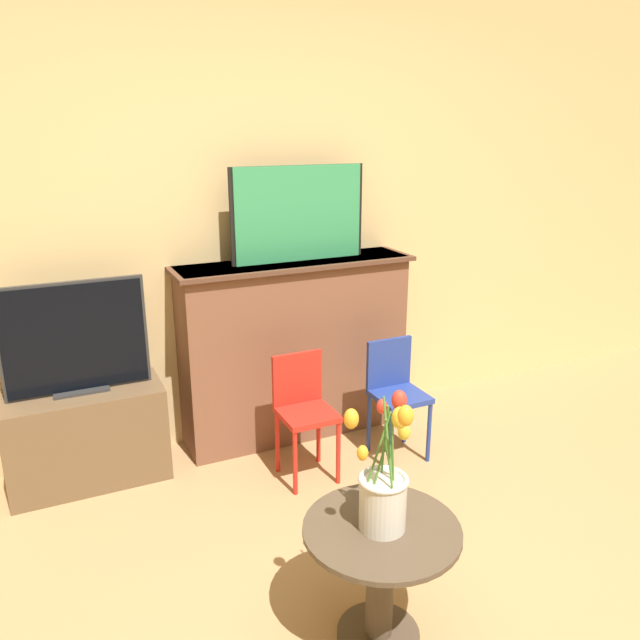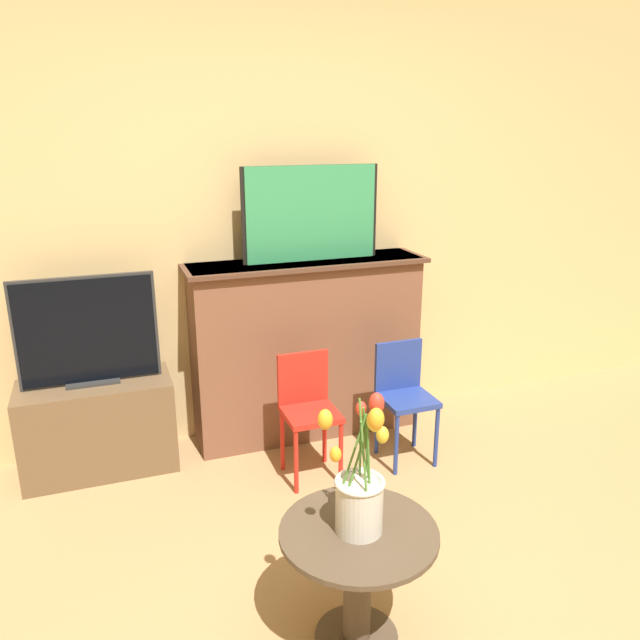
{
  "view_description": "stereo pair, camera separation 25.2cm",
  "coord_description": "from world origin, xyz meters",
  "px_view_note": "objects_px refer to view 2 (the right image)",
  "views": [
    {
      "loc": [
        -1.15,
        -1.28,
        1.82
      ],
      "look_at": [
        0.02,
        1.2,
        0.95
      ],
      "focal_mm": 35.0,
      "sensor_mm": 36.0,
      "label": 1
    },
    {
      "loc": [
        -0.92,
        -1.38,
        1.82
      ],
      "look_at": [
        0.02,
        1.2,
        0.95
      ],
      "focal_mm": 35.0,
      "sensor_mm": 36.0,
      "label": 2
    }
  ],
  "objects_px": {
    "chair_blue": "(404,392)",
    "vase_tulips": "(360,491)",
    "chair_red": "(308,405)",
    "tv_monitor": "(87,332)",
    "painting": "(311,214)"
  },
  "relations": [
    {
      "from": "vase_tulips",
      "to": "tv_monitor",
      "type": "bearing_deg",
      "value": 118.06
    },
    {
      "from": "tv_monitor",
      "to": "chair_red",
      "type": "xyz_separation_m",
      "value": [
        1.06,
        -0.43,
        -0.39
      ]
    },
    {
      "from": "painting",
      "to": "tv_monitor",
      "type": "bearing_deg",
      "value": -178.02
    },
    {
      "from": "vase_tulips",
      "to": "chair_red",
      "type": "bearing_deg",
      "value": 79.91
    },
    {
      "from": "painting",
      "to": "chair_blue",
      "type": "xyz_separation_m",
      "value": [
        0.37,
        -0.49,
        -0.94
      ]
    },
    {
      "from": "painting",
      "to": "chair_red",
      "type": "xyz_separation_m",
      "value": [
        -0.19,
        -0.47,
        -0.94
      ]
    },
    {
      "from": "vase_tulips",
      "to": "chair_blue",
      "type": "bearing_deg",
      "value": 56.29
    },
    {
      "from": "chair_red",
      "to": "vase_tulips",
      "type": "distance_m",
      "value": 1.2
    },
    {
      "from": "tv_monitor",
      "to": "chair_red",
      "type": "bearing_deg",
      "value": -22.21
    },
    {
      "from": "chair_red",
      "to": "chair_blue",
      "type": "bearing_deg",
      "value": -1.35
    },
    {
      "from": "tv_monitor",
      "to": "chair_red",
      "type": "distance_m",
      "value": 1.21
    },
    {
      "from": "tv_monitor",
      "to": "vase_tulips",
      "type": "height_order",
      "value": "tv_monitor"
    },
    {
      "from": "chair_red",
      "to": "chair_blue",
      "type": "relative_size",
      "value": 1.0
    },
    {
      "from": "tv_monitor",
      "to": "painting",
      "type": "bearing_deg",
      "value": 1.98
    },
    {
      "from": "chair_blue",
      "to": "vase_tulips",
      "type": "relative_size",
      "value": 1.29
    }
  ]
}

